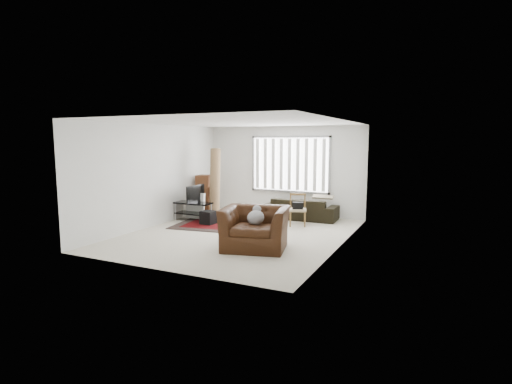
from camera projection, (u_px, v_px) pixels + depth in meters
room at (249, 161)px, 9.95m from camera, size 6.00×6.02×2.71m
persian_rug at (220, 225)px, 10.69m from camera, size 2.57×1.91×0.02m
tv_stand at (193, 207)px, 11.34m from camera, size 1.06×0.48×0.53m
tv at (193, 194)px, 11.29m from camera, size 0.11×0.86×0.49m
subwoofer at (208, 217)px, 10.82m from camera, size 0.37×0.37×0.35m
moving_boxes at (205, 196)px, 12.21m from camera, size 0.54×0.51×1.22m
white_flatpack at (195, 206)px, 11.60m from camera, size 0.60×0.18×0.76m
rolled_rug at (215, 183)px, 11.86m from camera, size 0.51×0.71×2.05m
sofa at (301, 205)px, 11.56m from camera, size 2.11×0.97×0.80m
side_chair at (298, 208)px, 10.69m from camera, size 0.58×0.58×0.85m
armchair at (255, 225)px, 8.40m from camera, size 1.59×1.46×1.00m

